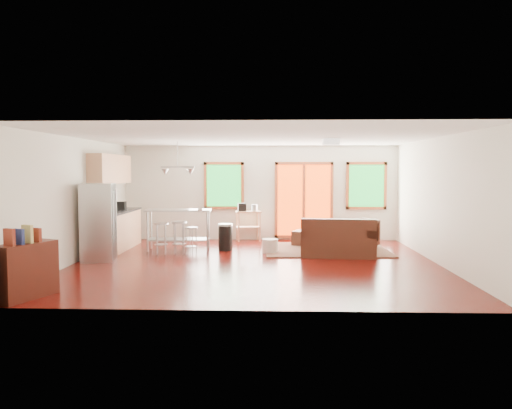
{
  "coord_description": "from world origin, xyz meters",
  "views": [
    {
      "loc": [
        0.38,
        -10.23,
        1.94
      ],
      "look_at": [
        0.0,
        0.3,
        1.2
      ],
      "focal_mm": 35.0,
      "sensor_mm": 36.0,
      "label": 1
    }
  ],
  "objects_px": {
    "refrigerator": "(99,222)",
    "ottoman": "(305,238)",
    "rug": "(326,249)",
    "coffee_table": "(328,235)",
    "armchair": "(358,231)",
    "loveseat": "(338,241)",
    "kitchen_cart": "(247,215)",
    "island": "(179,222)"
  },
  "relations": [
    {
      "from": "armchair",
      "to": "kitchen_cart",
      "type": "distance_m",
      "value": 3.01
    },
    {
      "from": "armchair",
      "to": "island",
      "type": "height_order",
      "value": "island"
    },
    {
      "from": "armchair",
      "to": "island",
      "type": "bearing_deg",
      "value": -15.86
    },
    {
      "from": "ottoman",
      "to": "armchair",
      "type": "bearing_deg",
      "value": -11.19
    },
    {
      "from": "armchair",
      "to": "kitchen_cart",
      "type": "height_order",
      "value": "kitchen_cart"
    },
    {
      "from": "armchair",
      "to": "refrigerator",
      "type": "xyz_separation_m",
      "value": [
        -5.81,
        -2.01,
        0.42
      ]
    },
    {
      "from": "loveseat",
      "to": "coffee_table",
      "type": "xyz_separation_m",
      "value": [
        -0.13,
        0.94,
        0.01
      ]
    },
    {
      "from": "rug",
      "to": "loveseat",
      "type": "height_order",
      "value": "loveseat"
    },
    {
      "from": "island",
      "to": "refrigerator",
      "type": "bearing_deg",
      "value": -134.48
    },
    {
      "from": "island",
      "to": "kitchen_cart",
      "type": "bearing_deg",
      "value": 45.37
    },
    {
      "from": "coffee_table",
      "to": "armchair",
      "type": "xyz_separation_m",
      "value": [
        0.78,
        0.32,
        0.05
      ]
    },
    {
      "from": "island",
      "to": "rug",
      "type": "bearing_deg",
      "value": 1.87
    },
    {
      "from": "ottoman",
      "to": "kitchen_cart",
      "type": "distance_m",
      "value": 1.79
    },
    {
      "from": "rug",
      "to": "kitchen_cart",
      "type": "xyz_separation_m",
      "value": [
        -1.98,
        1.48,
        0.69
      ]
    },
    {
      "from": "refrigerator",
      "to": "island",
      "type": "bearing_deg",
      "value": 37.27
    },
    {
      "from": "armchair",
      "to": "ottoman",
      "type": "xyz_separation_m",
      "value": [
        -1.28,
        0.25,
        -0.21
      ]
    },
    {
      "from": "rug",
      "to": "ottoman",
      "type": "distance_m",
      "value": 0.85
    },
    {
      "from": "loveseat",
      "to": "coffee_table",
      "type": "distance_m",
      "value": 0.95
    },
    {
      "from": "kitchen_cart",
      "to": "ottoman",
      "type": "bearing_deg",
      "value": -27.19
    },
    {
      "from": "loveseat",
      "to": "rug",
      "type": "bearing_deg",
      "value": 107.64
    },
    {
      "from": "loveseat",
      "to": "kitchen_cart",
      "type": "relative_size",
      "value": 1.65
    },
    {
      "from": "refrigerator",
      "to": "island",
      "type": "relative_size",
      "value": 1.04
    },
    {
      "from": "rug",
      "to": "coffee_table",
      "type": "relative_size",
      "value": 2.62
    },
    {
      "from": "ottoman",
      "to": "refrigerator",
      "type": "xyz_separation_m",
      "value": [
        -4.53,
        -2.27,
        0.63
      ]
    },
    {
      "from": "ottoman",
      "to": "island",
      "type": "xyz_separation_m",
      "value": [
        -3.1,
        -0.81,
        0.49
      ]
    },
    {
      "from": "ottoman",
      "to": "island",
      "type": "bearing_deg",
      "value": -165.29
    },
    {
      "from": "armchair",
      "to": "loveseat",
      "type": "bearing_deg",
      "value": 39.56
    },
    {
      "from": "rug",
      "to": "ottoman",
      "type": "bearing_deg",
      "value": 122.91
    },
    {
      "from": "loveseat",
      "to": "island",
      "type": "height_order",
      "value": "island"
    },
    {
      "from": "ottoman",
      "to": "island",
      "type": "height_order",
      "value": "island"
    },
    {
      "from": "loveseat",
      "to": "refrigerator",
      "type": "distance_m",
      "value": 5.23
    },
    {
      "from": "island",
      "to": "ottoman",
      "type": "bearing_deg",
      "value": 14.71
    },
    {
      "from": "armchair",
      "to": "ottoman",
      "type": "height_order",
      "value": "armchair"
    },
    {
      "from": "refrigerator",
      "to": "ottoman",
      "type": "bearing_deg",
      "value": 18.34
    },
    {
      "from": "rug",
      "to": "armchair",
      "type": "relative_size",
      "value": 3.6
    },
    {
      "from": "armchair",
      "to": "ottoman",
      "type": "distance_m",
      "value": 1.32
    },
    {
      "from": "coffee_table",
      "to": "refrigerator",
      "type": "relative_size",
      "value": 0.67
    },
    {
      "from": "rug",
      "to": "kitchen_cart",
      "type": "distance_m",
      "value": 2.57
    },
    {
      "from": "loveseat",
      "to": "refrigerator",
      "type": "height_order",
      "value": "refrigerator"
    },
    {
      "from": "loveseat",
      "to": "island",
      "type": "bearing_deg",
      "value": 174.7
    },
    {
      "from": "rug",
      "to": "coffee_table",
      "type": "height_order",
      "value": "coffee_table"
    },
    {
      "from": "coffee_table",
      "to": "ottoman",
      "type": "height_order",
      "value": "coffee_table"
    }
  ]
}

